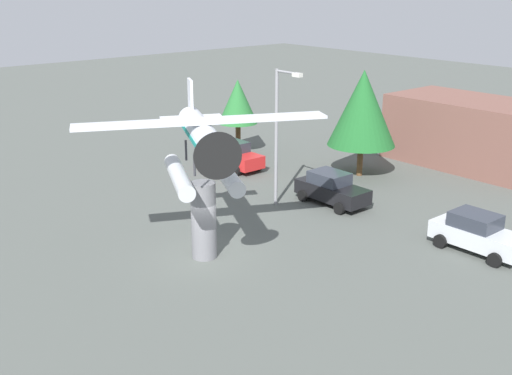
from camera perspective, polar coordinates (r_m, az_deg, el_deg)
The scene contains 10 objects.
ground_plane at distance 28.31m, azimuth -4.64°, elevation -6.22°, with size 140.00×140.00×0.00m, color #515651.
display_pedestal at distance 27.64m, azimuth -4.74°, elevation -2.96°, with size 1.10×1.10×3.45m, color slate.
floatplane_monument at distance 26.48m, azimuth -4.88°, elevation 3.80°, with size 7.13×9.80×4.00m.
car_near_red at distance 41.00m, azimuth -2.03°, elevation 2.94°, with size 4.20×2.02×1.76m.
car_mid_black at distance 34.65m, azimuth 6.81°, elevation -0.07°, with size 4.20×2.02×1.76m.
car_far_silver at distance 30.11m, azimuth 19.34°, elevation -3.89°, with size 4.20×2.02×1.76m.
streetlight_primary at distance 33.30m, azimuth 2.09°, elevation 5.40°, with size 1.84×0.28×7.34m.
storefront_building at distance 43.62m, azimuth 19.28°, elevation 4.60°, with size 11.21×5.58×4.34m, color brown.
tree_west at distance 44.18m, azimuth -1.65°, elevation 7.72°, with size 2.74×2.74×5.18m.
tree_east at distance 39.21m, azimuth 9.58°, elevation 7.06°, with size 4.16×4.16×6.59m.
Camera 1 is at (20.99, -14.97, 11.69)m, focal length 44.43 mm.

